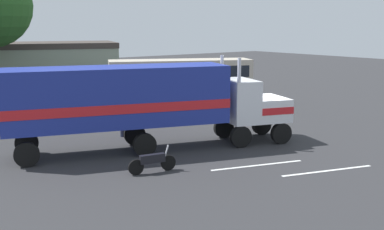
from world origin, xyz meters
name	(u,v)px	position (x,y,z in m)	size (l,w,h in m)	color
ground_plane	(260,138)	(0.00, 0.00, 0.00)	(120.00, 120.00, 0.00)	#2D2D30
lane_stripe_near	(257,165)	(-3.75, -3.50, 0.01)	(4.40, 0.16, 0.01)	silver
lane_stripe_mid	(328,171)	(-1.96, -5.88, 0.01)	(4.40, 0.16, 0.01)	silver
semi_truck	(141,100)	(-6.39, 1.85, 2.52)	(14.19, 6.99, 4.50)	silver
person_bystander	(123,121)	(-5.69, 4.92, 0.89)	(0.41, 0.48, 1.63)	#2D3347
parked_bus	(181,77)	(3.54, 12.06, 2.07)	(10.99, 7.16, 3.40)	#BFB29E
parked_car	(51,103)	(-6.33, 13.69, 0.81)	(4.72, 2.94, 1.57)	#234C8C
motorcycle	(153,161)	(-7.95, -1.52, 0.48)	(2.09, 0.51, 1.12)	black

